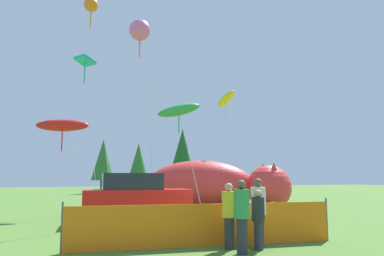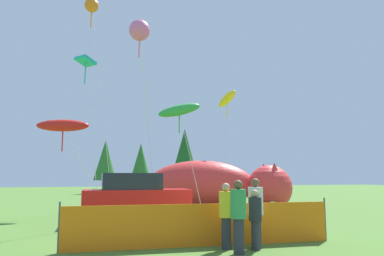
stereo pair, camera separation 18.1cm
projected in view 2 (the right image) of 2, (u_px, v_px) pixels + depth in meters
ground_plane at (217, 225)px, 14.93m from camera, size 120.00×120.00×0.00m
parked_car at (135, 199)px, 15.44m from camera, size 4.41×2.00×2.07m
folding_chair at (270, 210)px, 15.78m from camera, size 0.58×0.58×0.88m
inflatable_cat at (215, 187)px, 21.93m from camera, size 8.40×5.77×2.87m
safety_fence at (204, 225)px, 10.45m from camera, size 7.73×0.45×1.28m
spectator_in_black_shirt at (238, 213)px, 9.46m from camera, size 0.40×0.40×1.84m
spectator_in_green_shirt at (226, 213)px, 10.09m from camera, size 0.38×0.38×1.75m
spectator_in_grey_shirt at (256, 210)px, 10.27m from camera, size 0.41×0.41×1.88m
spectator_in_yellow_shirt at (255, 217)px, 9.97m from camera, size 0.34×0.34×1.58m
kite_pink_octopus at (140, 31)px, 17.31m from camera, size 1.71×1.99×9.14m
kite_teal_diamond at (86, 64)px, 20.80m from camera, size 1.65×1.27×8.51m
kite_orange_flower at (92, 7)px, 20.97m from camera, size 1.82×1.40×11.87m
kite_green_fish at (179, 110)px, 20.94m from camera, size 2.55×2.45×6.24m
kite_yellow_hero at (227, 99)px, 26.99m from camera, size 1.18×2.61×8.11m
kite_red_lizard at (63, 126)px, 18.72m from camera, size 3.62×1.39×4.83m
horizon_tree_east at (105, 160)px, 43.78m from camera, size 2.62×2.62×6.26m
horizon_tree_west at (141, 162)px, 45.63m from camera, size 2.50×2.50×5.98m
horizon_tree_mid at (185, 153)px, 48.92m from camera, size 3.41×3.41×8.15m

